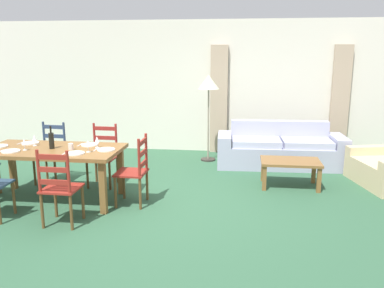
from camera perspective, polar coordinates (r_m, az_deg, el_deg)
ground_plane at (r=5.51m, az=-5.21°, el=-8.88°), size 9.60×9.60×0.02m
wall_far at (r=8.39m, az=-0.47°, el=8.24°), size 9.60×0.16×2.70m
curtain_panel_left at (r=8.22m, az=3.88°, el=6.36°), size 0.35×0.08×2.20m
curtain_panel_right at (r=8.42m, az=20.49°, el=5.74°), size 0.35×0.08×2.20m
dining_table at (r=5.81m, az=-19.47°, el=-1.44°), size 1.90×0.96×0.75m
dining_chair_near_right at (r=4.98m, az=-18.51°, el=-5.94°), size 0.42×0.40×0.96m
dining_chair_far_left at (r=6.71m, az=-19.56°, el=-1.23°), size 0.45×0.43×0.96m
dining_chair_far_right at (r=6.34m, az=-12.64°, el=-1.57°), size 0.43×0.41×0.96m
dining_chair_head_east at (r=5.43m, az=-8.22°, el=-3.82°), size 0.41×0.43×0.96m
dinner_plate_near_left at (r=5.80m, az=-24.62°, el=-0.94°), size 0.24×0.24×0.02m
fork_near_left at (r=5.88m, az=-25.85°, el=-0.94°), size 0.02×0.17×0.01m
dinner_plate_near_right at (r=5.38m, az=-16.44°, el=-1.29°), size 0.24×0.24×0.02m
fork_near_right at (r=5.44m, az=-17.89°, el=-1.29°), size 0.03×0.17×0.01m
dinner_plate_far_left at (r=6.21m, az=-22.22°, el=0.14°), size 0.24×0.24×0.02m
fork_far_left at (r=6.29m, az=-23.40°, el=0.12°), size 0.03×0.17×0.01m
dinner_plate_far_right at (r=5.82m, az=-14.49°, el=-0.11°), size 0.24×0.24×0.02m
fork_far_right at (r=5.88m, az=-15.84°, el=-0.12°), size 0.02×0.17×0.01m
dinner_plate_head_east at (r=5.48m, az=-12.24°, el=-0.79°), size 0.24×0.24×0.02m
fork_head_east at (r=5.53m, az=-13.70°, el=-0.80°), size 0.03×0.17×0.01m
wine_bottle at (r=5.75m, az=-19.56°, el=0.51°), size 0.07×0.07×0.32m
wine_glass_near_left at (r=5.79m, az=-22.98°, el=0.24°), size 0.06×0.06×0.16m
wine_glass_near_right at (r=5.41m, az=-14.74°, el=0.01°), size 0.06×0.06×0.16m
wine_glass_far_left at (r=6.02m, az=-21.72°, el=0.79°), size 0.06×0.06×0.16m
wine_glass_far_right at (r=5.63m, az=-13.51°, el=0.58°), size 0.06×0.06×0.16m
coffee_cup_primary at (r=5.61m, az=-17.02°, el=-0.37°), size 0.07×0.07×0.09m
couch at (r=7.49m, az=12.52°, el=-0.83°), size 2.31×0.89×0.80m
coffee_table at (r=6.31m, az=13.96°, el=-2.87°), size 0.90×0.56×0.42m
standing_lamp at (r=7.49m, az=2.41°, el=8.14°), size 0.40×0.40×1.64m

